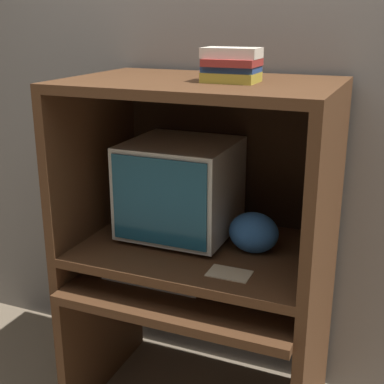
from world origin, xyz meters
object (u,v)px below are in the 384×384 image
crt_monitor (181,188)px  snack_bag (254,233)px  keyboard (155,277)px  mouse (217,286)px  book_stack (232,65)px

crt_monitor → snack_bag: crt_monitor is taller
crt_monitor → keyboard: crt_monitor is taller
mouse → book_stack: (0.01, 0.07, 0.83)m
snack_bag → book_stack: (-0.09, -0.05, 0.63)m
crt_monitor → snack_bag: size_ratio=2.18×
snack_bag → book_stack: size_ratio=0.99×
snack_bag → book_stack: bearing=-151.4°
snack_bag → book_stack: book_stack is taller
mouse → crt_monitor: bearing=143.1°
keyboard → snack_bag: (0.36, 0.14, 0.20)m
keyboard → snack_bag: bearing=20.8°
book_stack → mouse: bearing=-101.9°
keyboard → book_stack: bearing=18.0°
book_stack → crt_monitor: bearing=157.1°
keyboard → crt_monitor: bearing=81.3°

